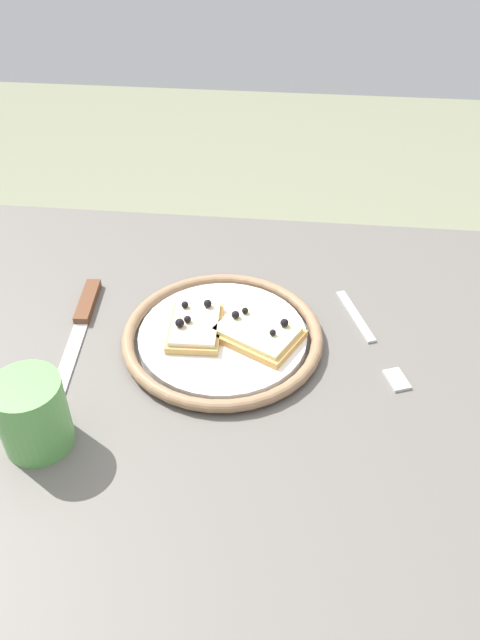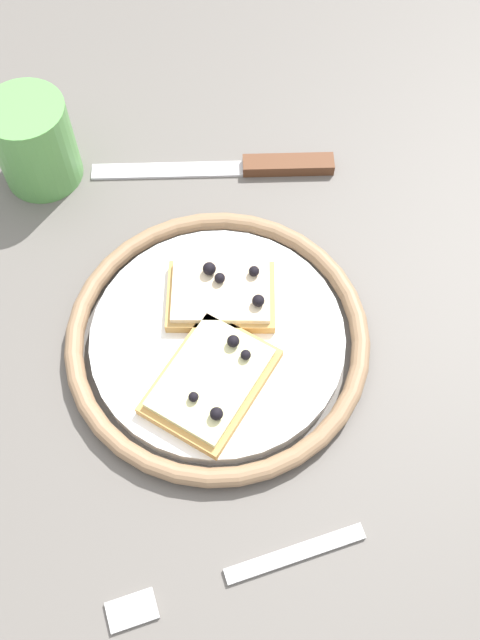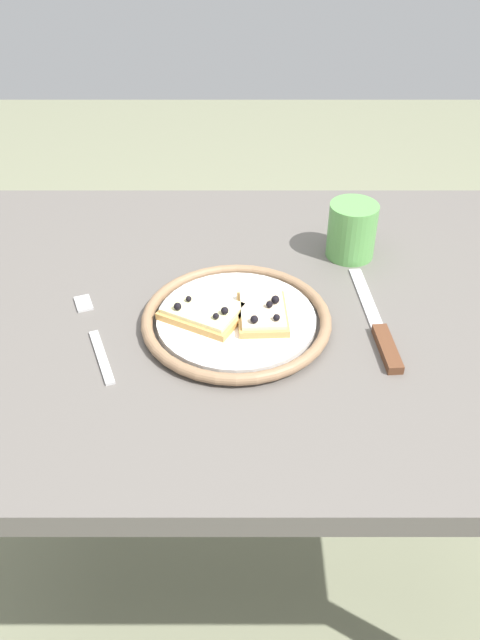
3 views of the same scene
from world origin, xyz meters
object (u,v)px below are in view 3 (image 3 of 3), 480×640
knife (383,334)px  plate (239,320)px  pizza_slice_far (206,311)px  cup (355,231)px  pizza_slice_near (265,313)px  fork (97,335)px  dining_table (274,353)px

knife → plate: bearing=172.8°
plate → knife: bearing=-7.2°
pizza_slice_far → cup: 0.29m
plate → pizza_slice_near: (0.04, -0.00, 0.01)m
knife → fork: 0.39m
pizza_slice_far → fork: (-0.15, -0.03, -0.02)m
cup → plate: bearing=-134.5°
plate → pizza_slice_far: bearing=177.5°
pizza_slice_near → cup: 0.24m
fork → cup: (0.37, 0.21, 0.04)m
plate → pizza_slice_far: size_ratio=2.02×
pizza_slice_near → cup: (0.14, 0.18, 0.02)m
pizza_slice_near → cup: cup is taller
plate → pizza_slice_far: 0.05m
dining_table → fork: bearing=-163.4°
plate → pizza_slice_far: pizza_slice_far is taller
pizza_slice_far → fork: bearing=-169.7°
knife → fork: (-0.39, 0.00, -0.00)m
pizza_slice_far → knife: size_ratio=0.54×
fork → cup: bearing=29.2°
plate → cup: size_ratio=2.95×
pizza_slice_far → knife: bearing=-6.3°
pizza_slice_near → fork: pizza_slice_near is taller
pizza_slice_near → dining_table: bearing=70.9°
dining_table → fork: (-0.24, -0.07, 0.09)m
knife → cup: cup is taller
pizza_slice_near → knife: (0.16, -0.02, -0.02)m
dining_table → cup: 0.23m
dining_table → cup: bearing=46.8°
fork → knife: bearing=-0.0°
fork → cup: 0.43m
dining_table → knife: (0.14, -0.07, 0.10)m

